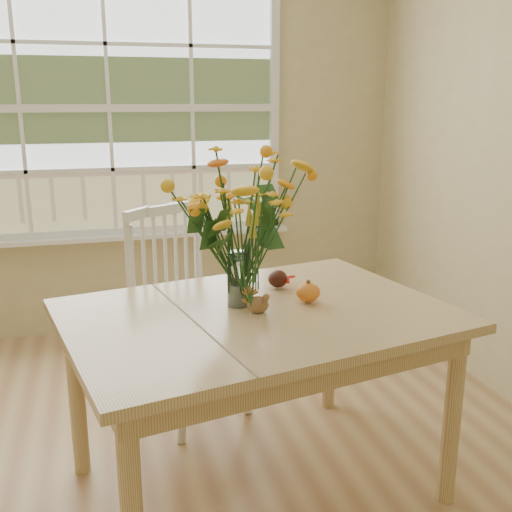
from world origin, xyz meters
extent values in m
cube|color=tan|center=(0.00, 2.25, 1.35)|extent=(4.00, 0.02, 2.70)
cube|color=silver|center=(0.00, 2.23, 1.55)|extent=(2.20, 0.00, 1.60)
cube|color=white|center=(0.00, 2.18, 0.69)|extent=(2.42, 0.12, 0.03)
cube|color=tan|center=(0.47, 0.23, 0.77)|extent=(1.67, 1.34, 0.04)
cube|color=tan|center=(0.47, 0.23, 0.70)|extent=(1.52, 1.19, 0.10)
cylinder|color=tan|center=(-0.26, 0.53, 0.38)|extent=(0.07, 0.07, 0.75)
cylinder|color=tan|center=(1.19, -0.07, 0.38)|extent=(0.07, 0.07, 0.75)
cylinder|color=tan|center=(1.02, 0.79, 0.38)|extent=(0.07, 0.07, 0.75)
cube|color=white|center=(0.30, 0.91, 0.50)|extent=(0.66, 0.65, 0.05)
cube|color=white|center=(0.21, 1.08, 0.78)|extent=(0.45, 0.28, 0.56)
cylinder|color=white|center=(0.22, 0.66, 0.24)|extent=(0.04, 0.04, 0.48)
cylinder|color=white|center=(0.05, 0.97, 0.24)|extent=(0.04, 0.04, 0.48)
cylinder|color=white|center=(0.55, 0.85, 0.24)|extent=(0.04, 0.04, 0.48)
cylinder|color=white|center=(0.38, 1.16, 0.24)|extent=(0.04, 0.04, 0.48)
cylinder|color=white|center=(0.41, 0.32, 0.90)|extent=(0.10, 0.10, 0.22)
ellipsoid|color=orange|center=(0.70, 0.27, 0.83)|extent=(0.10, 0.10, 0.08)
cylinder|color=#CCB78C|center=(0.46, 0.18, 0.80)|extent=(0.07, 0.07, 0.01)
ellipsoid|color=brown|center=(0.46, 0.18, 0.84)|extent=(0.09, 0.07, 0.07)
ellipsoid|color=#38160F|center=(0.63, 0.49, 0.83)|extent=(0.09, 0.09, 0.08)
camera|label=1|loc=(-0.12, -1.93, 1.61)|focal=42.00mm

